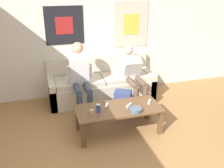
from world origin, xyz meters
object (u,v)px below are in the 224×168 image
(couch, at_px, (102,85))
(pillar_candle, at_px, (92,112))
(game_controller_far_center, at_px, (149,102))
(game_controller_near_left, at_px, (107,105))
(drink_can_blue, at_px, (98,108))
(coffee_table, at_px, (118,112))
(backpack, at_px, (123,102))
(ceramic_bowl, at_px, (136,110))
(game_controller_near_right, at_px, (129,105))
(person_seated_adult, at_px, (80,76))
(person_seated_teen, at_px, (133,74))

(couch, bearing_deg, pillar_candle, -109.90)
(couch, height_order, pillar_candle, couch)
(couch, relative_size, game_controller_far_center, 14.96)
(game_controller_far_center, bearing_deg, game_controller_near_left, 174.54)
(couch, distance_m, drink_can_blue, 1.38)
(coffee_table, relative_size, backpack, 3.21)
(backpack, relative_size, ceramic_bowl, 2.19)
(coffee_table, bearing_deg, game_controller_near_right, 5.47)
(coffee_table, xyz_separation_m, backpack, (0.27, 0.58, -0.16))
(game_controller_far_center, bearing_deg, game_controller_near_right, -176.54)
(game_controller_near_left, distance_m, game_controller_far_center, 0.71)
(ceramic_bowl, bearing_deg, game_controller_near_left, 141.79)
(couch, distance_m, backpack, 0.73)
(couch, bearing_deg, person_seated_adult, -140.74)
(person_seated_teen, bearing_deg, ceramic_bowl, -108.90)
(ceramic_bowl, relative_size, game_controller_far_center, 1.35)
(drink_can_blue, bearing_deg, pillar_candle, -160.08)
(ceramic_bowl, height_order, game_controller_near_left, ceramic_bowl)
(game_controller_near_left, bearing_deg, person_seated_teen, 47.14)
(person_seated_adult, relative_size, ceramic_bowl, 6.61)
(person_seated_adult, bearing_deg, pillar_candle, -90.52)
(game_controller_near_left, bearing_deg, coffee_table, -33.09)
(couch, xyz_separation_m, coffee_table, (-0.05, -1.28, 0.07))
(backpack, bearing_deg, ceramic_bowl, -94.36)
(person_seated_adult, distance_m, person_seated_teen, 1.02)
(game_controller_near_left, xyz_separation_m, game_controller_far_center, (0.70, -0.07, 0.00))
(person_seated_teen, distance_m, ceramic_bowl, 1.18)
(person_seated_teen, relative_size, game_controller_near_left, 7.59)
(coffee_table, height_order, drink_can_blue, drink_can_blue)
(person_seated_adult, bearing_deg, game_controller_far_center, -40.94)
(person_seated_teen, height_order, game_controller_far_center, person_seated_teen)
(ceramic_bowl, relative_size, pillar_candle, 2.19)
(ceramic_bowl, distance_m, pillar_candle, 0.66)
(ceramic_bowl, bearing_deg, game_controller_far_center, 34.64)
(couch, relative_size, person_seated_adult, 1.67)
(game_controller_near_left, bearing_deg, pillar_candle, -146.51)
(game_controller_far_center, bearing_deg, pillar_candle, -173.19)
(coffee_table, relative_size, person_seated_adult, 1.06)
(backpack, xyz_separation_m, game_controller_near_right, (-0.09, -0.57, 0.24))
(coffee_table, bearing_deg, couch, 87.82)
(coffee_table, bearing_deg, game_controller_near_left, 146.91)
(person_seated_adult, xyz_separation_m, drink_can_blue, (0.10, -0.92, -0.19))
(couch, xyz_separation_m, person_seated_adult, (-0.48, -0.39, 0.40))
(ceramic_bowl, bearing_deg, drink_can_blue, 164.53)
(person_seated_teen, bearing_deg, person_seated_adult, -178.10)
(coffee_table, distance_m, person_seated_adult, 1.03)
(pillar_candle, bearing_deg, ceramic_bowl, -9.56)
(coffee_table, distance_m, person_seated_teen, 1.12)
(person_seated_teen, bearing_deg, coffee_table, -122.73)
(person_seated_adult, relative_size, person_seated_teen, 1.14)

